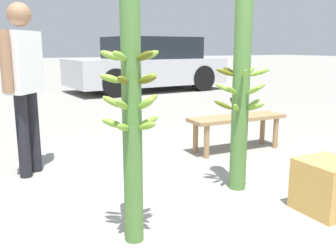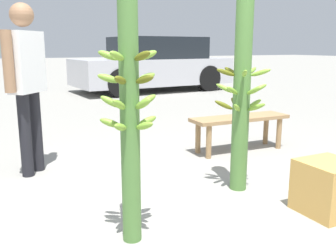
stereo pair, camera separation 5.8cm
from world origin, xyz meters
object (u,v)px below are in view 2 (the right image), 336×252
at_px(banana_stalk_left, 130,109).
at_px(market_bench, 240,122).
at_px(vendor_person, 26,74).
at_px(produce_crate, 328,187).
at_px(banana_stalk_center, 242,91).
at_px(parked_car, 153,65).

bearing_deg(banana_stalk_left, market_bench, 36.70).
bearing_deg(vendor_person, produce_crate, -95.96).
xyz_separation_m(banana_stalk_left, produce_crate, (1.42, -0.26, -0.64)).
relative_size(vendor_person, produce_crate, 4.09).
height_order(banana_stalk_center, parked_car, banana_stalk_center).
distance_m(parked_car, produce_crate, 7.91).
bearing_deg(produce_crate, banana_stalk_center, 114.09).
relative_size(banana_stalk_center, parked_car, 0.39).
height_order(market_bench, parked_car, parked_car).
relative_size(banana_stalk_center, market_bench, 1.41).
relative_size(market_bench, parked_car, 0.28).
xyz_separation_m(vendor_person, produce_crate, (1.81, -1.87, -0.75)).
bearing_deg(produce_crate, vendor_person, 134.21).
bearing_deg(vendor_person, market_bench, -55.97).
height_order(vendor_person, produce_crate, vendor_person).
xyz_separation_m(vendor_person, parked_car, (3.83, 5.76, -0.24)).
relative_size(banana_stalk_left, parked_car, 0.38).
height_order(banana_stalk_left, parked_car, banana_stalk_left).
bearing_deg(market_bench, parked_car, 76.53).
height_order(parked_car, produce_crate, parked_car).
xyz_separation_m(banana_stalk_center, vendor_person, (-1.52, 1.20, 0.11)).
height_order(banana_stalk_left, vendor_person, banana_stalk_left).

